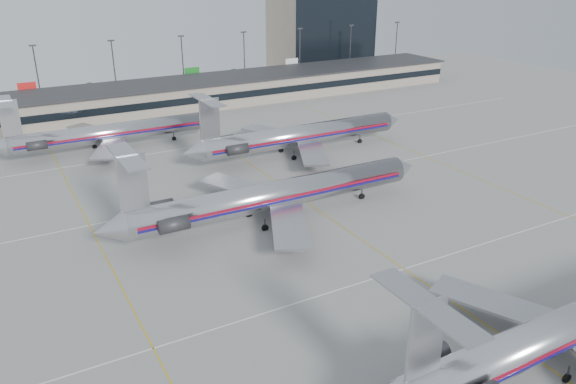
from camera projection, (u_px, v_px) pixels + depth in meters
ground at (467, 312)px, 57.71m from camera, size 260.00×260.00×0.00m
apron_markings at (404, 269)px, 65.78m from camera, size 160.00×0.15×0.02m
terminal at (168, 96)px, 135.63m from camera, size 162.00×17.00×6.25m
light_mast_row at (149, 64)px, 144.87m from camera, size 163.60×0.40×15.28m
distant_building at (320, 29)px, 184.08m from camera, size 30.00×20.00×25.00m
jet_foreground at (564, 328)px, 49.66m from camera, size 44.66×26.30×11.69m
jet_second_row at (270, 196)px, 76.71m from camera, size 48.79×28.73×12.77m
jet_third_row at (297, 135)px, 103.19m from camera, size 45.86×28.21×12.54m
jet_back_row at (105, 133)px, 105.55m from camera, size 42.21×25.97×11.54m
belt_loader at (575, 324)px, 54.71m from camera, size 4.98×3.06×2.57m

